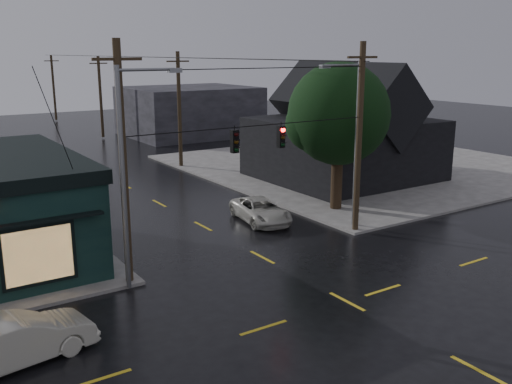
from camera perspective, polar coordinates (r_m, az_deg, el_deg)
ground_plane at (r=23.28m, az=9.08°, el=-10.77°), size 160.00×160.00×0.00m
sidewalk_ne at (r=50.38m, az=10.61°, el=2.71°), size 28.00×28.00×0.15m
ne_building at (r=44.15m, az=8.86°, el=7.00°), size 12.60×11.60×8.75m
corner_tree at (r=34.81m, az=8.29°, el=7.71°), size 6.18×6.18×8.95m
utility_pole_nw at (r=25.26m, az=-12.49°, el=-8.90°), size 2.00×0.32×10.15m
utility_pole_ne at (r=31.87m, az=9.87°, el=-3.93°), size 2.00×0.32×10.15m
utility_pole_far_a at (r=49.20m, az=-7.49°, el=2.47°), size 2.00×0.32×9.65m
utility_pole_far_b at (r=67.51m, az=-15.03°, el=5.21°), size 2.00×0.32×9.15m
utility_pole_far_c at (r=86.57m, az=-19.33°, el=6.72°), size 2.00×0.32×9.15m
span_signal_assembly at (r=26.64m, az=0.23°, el=5.38°), size 13.00×0.48×1.23m
streetlight_nw at (r=24.56m, az=-12.55°, el=-9.58°), size 5.40×0.30×9.15m
streetlight_ne at (r=32.68m, az=9.67°, el=-3.47°), size 5.40×0.30×9.15m
bg_building_east at (r=68.04m, az=-6.69°, el=8.03°), size 14.00×12.00×5.60m
sedan_cream at (r=20.04m, az=-22.66°, el=-13.49°), size 4.98×2.40×1.57m
suv_silver at (r=33.05m, az=0.46°, el=-1.85°), size 2.96×5.13×1.34m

